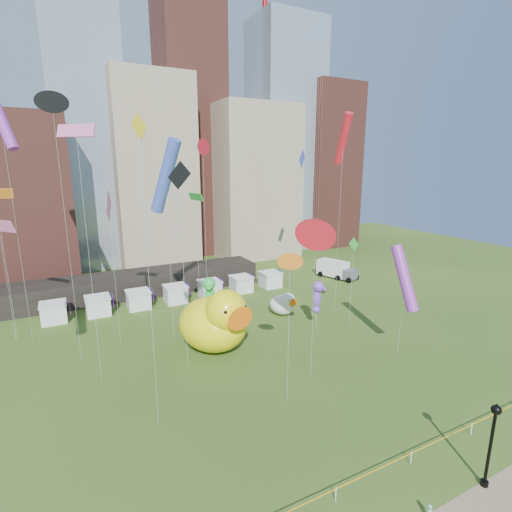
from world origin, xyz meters
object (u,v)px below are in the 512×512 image
small_duck (283,304)px  box_truck (336,269)px  seahorse_purple (317,294)px  lamppost (492,436)px  big_duck (215,321)px  seahorse_green (210,292)px  toddler (429,512)px

small_duck → box_truck: 19.25m
seahorse_purple → lamppost: (-4.70, -23.26, -0.70)m
big_duck → seahorse_purple: 12.53m
big_duck → seahorse_purple: size_ratio=1.71×
seahorse_green → toddler: 27.16m
small_duck → box_truck: size_ratio=0.61×
big_duck → lamppost: (7.79, -23.37, 0.20)m
big_duck → seahorse_green: 3.87m
small_duck → toddler: (-8.12, -28.49, -0.96)m
lamppost → seahorse_green: bearing=105.0°
seahorse_purple → box_truck: bearing=34.2°
box_truck → big_duck: bearing=-170.6°
seahorse_green → seahorse_purple: bearing=6.7°
box_truck → seahorse_purple: bearing=-154.0°
toddler → box_truck: bearing=44.2°
small_duck → toddler: 29.64m
small_duck → seahorse_purple: 6.02m
big_duck → seahorse_purple: bearing=-13.4°
small_duck → seahorse_purple: size_ratio=0.75×
small_duck → seahorse_green: (-10.46, -1.84, 3.70)m
small_duck → box_truck: (16.42, 10.06, 0.03)m
seahorse_purple → box_truck: (15.05, 15.29, -2.63)m
seahorse_green → lamppost: size_ratio=1.24×
big_duck → seahorse_green: (0.67, 3.28, 1.94)m
small_duck → seahorse_green: bearing=179.9°
big_duck → toddler: (3.00, -23.37, -2.72)m
big_duck → small_duck: bearing=11.8°
seahorse_green → box_truck: (26.87, 11.90, -3.67)m
small_duck → lamppost: bearing=-106.7°
lamppost → toddler: lamppost is taller
small_duck → big_duck: bearing=-165.3°
lamppost → box_truck: 43.35m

